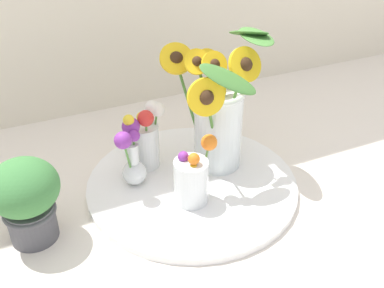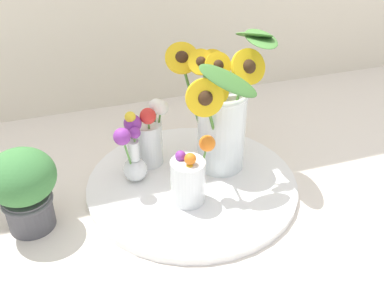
% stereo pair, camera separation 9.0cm
% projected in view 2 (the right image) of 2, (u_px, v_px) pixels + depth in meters
% --- Properties ---
extents(ground_plane, '(6.00, 6.00, 0.00)m').
position_uv_depth(ground_plane, '(205.00, 197.00, 1.09)').
color(ground_plane, silver).
extents(serving_tray, '(0.52, 0.52, 0.02)m').
position_uv_depth(serving_tray, '(192.00, 184.00, 1.12)').
color(serving_tray, white).
rests_on(serving_tray, ground_plane).
extents(mason_jar_sunflowers, '(0.25, 0.24, 0.37)m').
position_uv_depth(mason_jar_sunflowers, '(222.00, 116.00, 1.09)').
color(mason_jar_sunflowers, silver).
rests_on(mason_jar_sunflowers, serving_tray).
extents(vase_small_center, '(0.11, 0.08, 0.16)m').
position_uv_depth(vase_small_center, '(189.00, 177.00, 1.02)').
color(vase_small_center, white).
rests_on(vase_small_center, serving_tray).
extents(vase_bulb_right, '(0.08, 0.10, 0.18)m').
position_uv_depth(vase_bulb_right, '(133.00, 151.00, 1.07)').
color(vase_bulb_right, white).
rests_on(vase_bulb_right, serving_tray).
extents(vase_small_back, '(0.09, 0.09, 0.18)m').
position_uv_depth(vase_small_back, '(149.00, 136.00, 1.14)').
color(vase_small_back, white).
rests_on(vase_small_back, serving_tray).
extents(potted_plant, '(0.14, 0.14, 0.19)m').
position_uv_depth(potted_plant, '(24.00, 186.00, 0.94)').
color(potted_plant, '#4C4C51').
rests_on(potted_plant, ground_plane).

